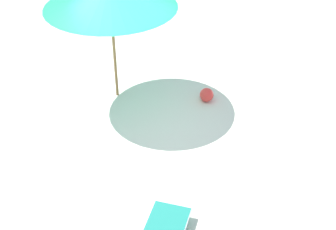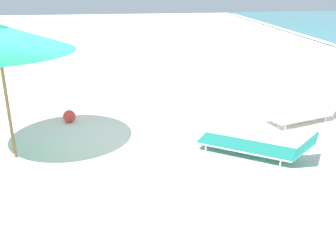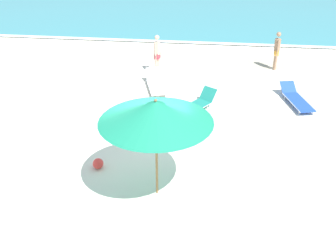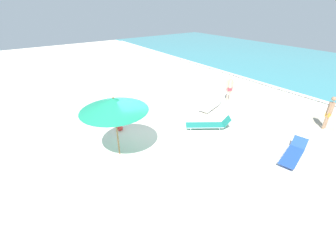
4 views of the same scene
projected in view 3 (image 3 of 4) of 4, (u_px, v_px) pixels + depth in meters
ground_plane at (150, 165)px, 10.80m from camera, size 60.00×60.00×0.16m
ocean_water at (195, 9)px, 29.13m from camera, size 60.00×18.32×0.07m
beach_umbrella at (156, 112)px, 8.51m from camera, size 2.68×2.68×2.65m
sun_lounger_under_umbrella at (296, 99)px, 14.14m from camera, size 1.08×2.22×0.50m
sun_lounger_beside_umbrella at (156, 84)px, 15.38m from camera, size 1.16×2.07×0.60m
sun_lounger_near_water_left at (193, 106)px, 13.55m from camera, size 1.76×2.19×0.62m
beachgoer_wading_adult at (277, 49)px, 17.05m from camera, size 0.27×0.45×1.76m
beachgoer_shoreline_child at (157, 52)px, 16.60m from camera, size 0.27×0.44×1.76m
beach_ball at (98, 164)px, 10.46m from camera, size 0.30×0.30×0.30m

